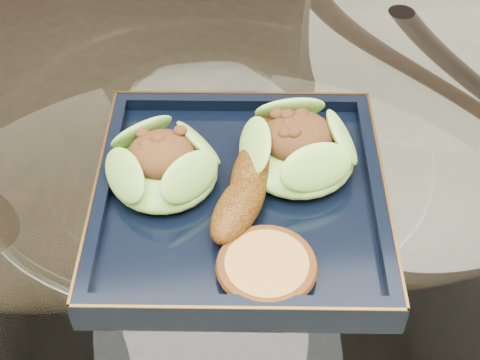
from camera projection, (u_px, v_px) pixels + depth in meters
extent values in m
cylinder|color=white|center=(208.00, 180.00, 0.68)|extent=(1.10, 1.10, 0.01)
torus|color=black|center=(208.00, 180.00, 0.68)|extent=(1.13, 1.13, 0.02)
cylinder|color=black|center=(363.00, 204.00, 1.16)|extent=(0.04, 0.04, 0.75)
cylinder|color=black|center=(37.00, 232.00, 1.12)|extent=(0.04, 0.04, 0.75)
cube|color=black|center=(140.00, 103.00, 1.13)|extent=(0.59, 0.59, 0.04)
cylinder|color=black|center=(19.00, 273.00, 1.22)|extent=(0.04, 0.04, 0.50)
cylinder|color=black|center=(233.00, 310.00, 1.16)|extent=(0.04, 0.04, 0.50)
cylinder|color=black|center=(95.00, 130.00, 1.49)|extent=(0.04, 0.04, 0.50)
cylinder|color=black|center=(271.00, 155.00, 1.43)|extent=(0.04, 0.04, 0.50)
cube|color=black|center=(240.00, 202.00, 0.63)|extent=(0.30, 0.30, 0.02)
ellipsoid|color=#589029|center=(163.00, 168.00, 0.63)|extent=(0.11, 0.11, 0.04)
ellipsoid|color=#69A42F|center=(298.00, 151.00, 0.64)|extent=(0.14, 0.14, 0.04)
ellipsoid|color=#67390A|center=(254.00, 169.00, 0.63)|extent=(0.10, 0.18, 0.03)
cylinder|color=#AA7E38|center=(267.00, 267.00, 0.56)|extent=(0.09, 0.09, 0.01)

